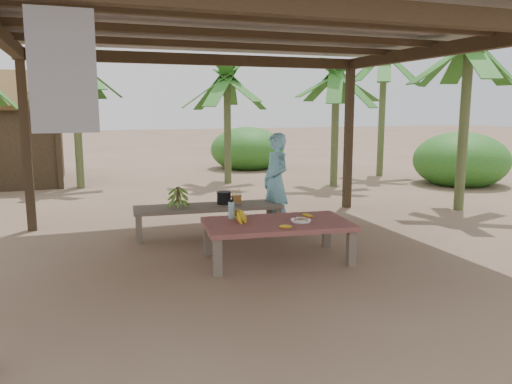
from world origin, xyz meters
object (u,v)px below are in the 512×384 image
object	(u,v)px
plate	(301,220)
woman	(276,182)
ripe_banana_bunch	(236,216)
water_flask	(231,209)
cooking_pot	(224,198)
work_table	(277,227)
bench	(208,209)

from	to	relation	value
plate	woman	size ratio (longest dim) A/B	0.16
ripe_banana_bunch	water_flask	world-z (taller)	water_flask
ripe_banana_bunch	plate	world-z (taller)	ripe_banana_bunch
water_flask	woman	distance (m)	1.63
cooking_pot	woman	bearing A→B (deg)	-3.26
work_table	plate	distance (m)	0.31
ripe_banana_bunch	cooking_pot	world-z (taller)	ripe_banana_bunch
plate	bench	bearing A→B (deg)	115.06
plate	water_flask	world-z (taller)	water_flask
water_flask	woman	world-z (taller)	woman
bench	water_flask	xyz separation A→B (m)	(0.01, -1.20, 0.23)
work_table	cooking_pot	bearing A→B (deg)	104.82
woman	plate	bearing A→B (deg)	-20.66
cooking_pot	woman	size ratio (longest dim) A/B	0.14
plate	cooking_pot	size ratio (longest dim) A/B	1.17
ripe_banana_bunch	cooking_pot	distance (m)	1.48
bench	ripe_banana_bunch	distance (m)	1.41
work_table	water_flask	bearing A→B (deg)	150.88
work_table	water_flask	xyz separation A→B (m)	(-0.49, 0.35, 0.19)
work_table	ripe_banana_bunch	xyz separation A→B (m)	(-0.49, 0.14, 0.15)
plate	water_flask	bearing A→B (deg)	149.00
bench	cooking_pot	size ratio (longest dim) A/B	10.46
ripe_banana_bunch	bench	bearing A→B (deg)	90.26
plate	woman	xyz separation A→B (m)	(0.32, 1.66, 0.24)
work_table	woman	bearing A→B (deg)	75.35
bench	work_table	bearing A→B (deg)	-67.85
bench	water_flask	bearing A→B (deg)	-85.37
ripe_banana_bunch	woman	xyz separation A→B (m)	(1.09, 1.41, 0.18)
water_flask	woman	bearing A→B (deg)	47.84
ripe_banana_bunch	plate	distance (m)	0.81
bench	woman	xyz separation A→B (m)	(1.10, 0.00, 0.37)
woman	bench	bearing A→B (deg)	-99.46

